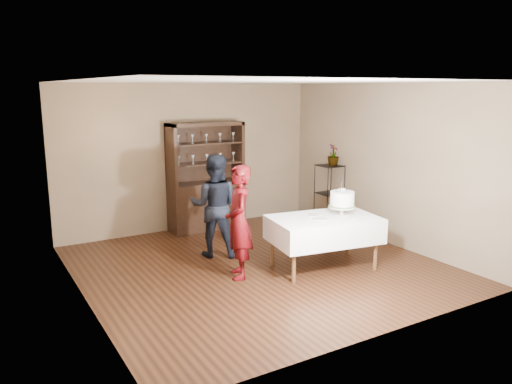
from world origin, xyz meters
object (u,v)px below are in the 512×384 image
Objects in this scene: plant_etagere at (329,193)px; woman at (239,222)px; potted_plant at (333,155)px; china_hutch at (206,194)px; cake at (342,200)px; man at (215,206)px; cake_table at (324,229)px.

woman reaches higher than plant_etagere.
woman is at bearing -153.43° from potted_plant.
woman is at bearing -104.85° from china_hutch.
cake is 2.15m from potted_plant.
plant_etagere is 2.14m from cake.
man is at bearing -170.95° from plant_etagere.
cake is 1.38× the size of potted_plant.
plant_etagere is 0.74× the size of man.
man reaches higher than woman.
cake is at bearing -125.43° from potted_plant.
cake is at bearing 170.66° from man.
china_hutch is 2.86m from cake_table.
plant_etagere is 2.66m from man.
woman is (-1.24, 0.32, 0.21)m from cake_table.
potted_plant is (1.22, 1.72, 0.40)m from cake.
china_hutch reaches higher than woman.
plant_etagere is 2.30m from cake_table.
cake_table is 1.03× the size of man.
potted_plant reaches higher than cake.
china_hutch is 2.33m from plant_etagere.
china_hutch is at bearing -174.73° from woman.
woman is at bearing 168.05° from cake.
woman is at bearing 165.41° from cake_table.
cake_table is 1.05× the size of woman.
man is at bearing -166.58° from woman.
cake_table is 3.05× the size of cake.
man is 2.95× the size of cake.
woman is 1.01m from man.
china_hutch reaches higher than man.
china_hutch is 3.65× the size of cake.
man is (0.12, 1.00, 0.01)m from woman.
woman is (-0.66, -2.47, 0.13)m from china_hutch.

